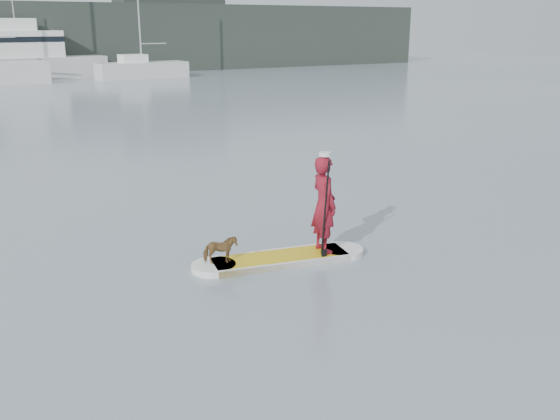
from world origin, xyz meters
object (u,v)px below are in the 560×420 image
paddler (324,204)px  sailboat_e (141,69)px  paddleboard (280,259)px  motor_yacht_a (33,56)px  dog (220,250)px

paddler → sailboat_e: bearing=-8.6°
sailboat_e → paddler: bearing=-105.3°
paddleboard → sailboat_e: 42.22m
paddleboard → motor_yacht_a: motor_yacht_a is taller
dog → motor_yacht_a: motor_yacht_a is taller
dog → motor_yacht_a: 45.03m
paddler → dog: bearing=83.8°
dog → motor_yacht_a: (4.51, 44.78, 1.35)m
paddleboard → paddler: bearing=-0.0°
paddleboard → dog: bearing=-180.0°
paddleboard → sailboat_e: size_ratio=0.31×
paddler → motor_yacht_a: size_ratio=0.17×
paddler → dog: paddler is taller
paddler → motor_yacht_a: (2.57, 45.18, 0.70)m
dog → motor_yacht_a: size_ratio=0.06×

